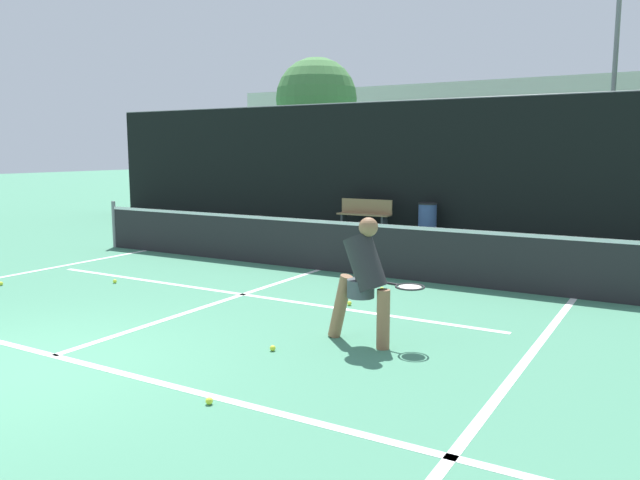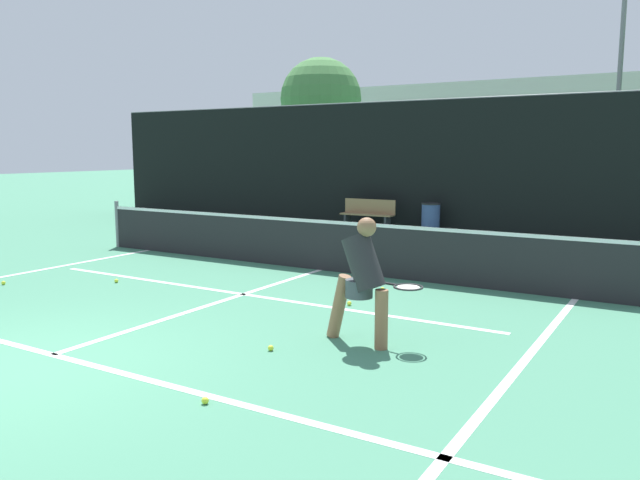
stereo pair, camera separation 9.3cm
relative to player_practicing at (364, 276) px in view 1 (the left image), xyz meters
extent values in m
plane|color=#427F60|center=(-2.74, -2.61, -0.80)|extent=(100.00, 100.00, 0.00)
cube|color=white|center=(-2.74, -2.12, -0.80)|extent=(11.00, 0.10, 0.01)
cube|color=white|center=(-2.74, 1.28, -0.80)|extent=(8.25, 0.10, 0.01)
cube|color=white|center=(-2.74, 0.75, -0.80)|extent=(0.10, 5.74, 0.01)
cube|color=white|center=(-7.25, 0.75, -0.80)|extent=(0.10, 6.74, 0.01)
cube|color=white|center=(1.77, 0.75, -0.80)|extent=(0.10, 6.74, 0.01)
cylinder|color=slate|center=(-8.24, 3.62, -0.26)|extent=(0.09, 0.09, 1.07)
cube|color=#232326|center=(-2.74, 3.62, -0.32)|extent=(11.00, 0.02, 0.95)
cube|color=white|center=(-2.74, 3.62, 0.12)|extent=(11.00, 0.03, 0.06)
cube|color=black|center=(-2.74, 10.14, 0.99)|extent=(24.00, 0.06, 3.58)
cylinder|color=slate|center=(-2.74, 10.14, 2.80)|extent=(24.00, 0.04, 0.04)
cylinder|color=#8C6042|center=(0.27, -0.05, -0.46)|extent=(0.15, 0.15, 0.69)
cylinder|color=#8C6042|center=(-0.34, 0.05, -0.41)|extent=(0.36, 0.21, 0.80)
cylinder|color=#3F474C|center=(-0.05, 0.00, -0.15)|extent=(0.32, 0.32, 0.21)
cylinder|color=#262628|center=(0.01, -0.01, 0.17)|extent=(0.56, 0.38, 0.73)
sphere|color=#8C6042|center=(0.05, -0.01, 0.58)|extent=(0.22, 0.22, 0.22)
cylinder|color=#262628|center=(0.19, 0.21, -0.10)|extent=(0.30, 0.08, 0.03)
torus|color=#262628|center=(0.50, 0.16, -0.10)|extent=(0.40, 0.40, 0.02)
cylinder|color=beige|center=(0.50, 0.16, -0.10)|extent=(0.30, 0.30, 0.01)
sphere|color=#D1E033|center=(-0.97, 2.61, -0.77)|extent=(0.07, 0.07, 0.07)
sphere|color=#D1E033|center=(-0.76, -0.76, -0.77)|extent=(0.07, 0.07, 0.07)
sphere|color=#D1E033|center=(-0.98, 1.51, -0.77)|extent=(0.07, 0.07, 0.07)
sphere|color=#D1E033|center=(-5.13, 0.85, -0.77)|extent=(0.07, 0.07, 0.07)
sphere|color=#D1E033|center=(-6.62, -0.24, -0.77)|extent=(0.07, 0.07, 0.07)
sphere|color=#D1E033|center=(-0.40, -2.27, -0.77)|extent=(0.07, 0.07, 0.07)
cube|color=olive|center=(-4.66, 9.37, -0.36)|extent=(1.56, 0.39, 0.04)
cube|color=olive|center=(-4.66, 9.55, -0.15)|extent=(1.56, 0.07, 0.42)
cube|color=#333338|center=(-5.28, 9.35, -0.58)|extent=(0.06, 0.32, 0.44)
cube|color=#333338|center=(-4.03, 9.38, -0.58)|extent=(0.06, 0.32, 0.44)
cylinder|color=#384C7F|center=(-2.88, 9.66, -0.41)|extent=(0.49, 0.49, 0.78)
cylinder|color=black|center=(-2.88, 9.66, 0.00)|extent=(0.52, 0.52, 0.04)
cube|color=maroon|center=(0.77, 13.73, -0.41)|extent=(1.61, 4.17, 0.78)
cube|color=#1E2328|center=(0.77, 13.53, 0.24)|extent=(1.36, 2.50, 0.52)
cylinder|color=black|center=(1.49, 15.07, -0.50)|extent=(0.18, 0.60, 0.60)
cylinder|color=black|center=(1.49, 12.40, -0.50)|extent=(0.18, 0.60, 0.60)
cylinder|color=slate|center=(0.79, 17.00, 4.11)|extent=(0.16, 0.16, 9.83)
cylinder|color=brown|center=(-11.00, 17.43, 0.80)|extent=(0.28, 0.28, 3.20)
sphere|color=#477F42|center=(-11.00, 17.43, 3.64)|extent=(3.52, 3.52, 3.52)
cube|color=beige|center=(-2.74, 26.63, 2.06)|extent=(36.00, 2.40, 5.71)
camera|label=1|loc=(3.11, -6.31, 1.44)|focal=35.00mm
camera|label=2|loc=(3.19, -6.27, 1.44)|focal=35.00mm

